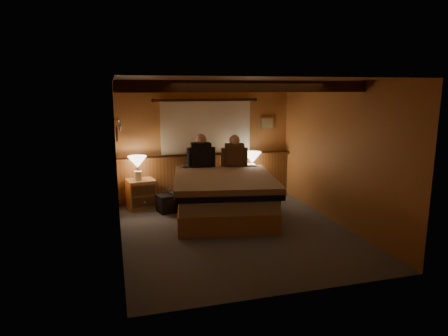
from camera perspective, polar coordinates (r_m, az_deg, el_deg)
name	(u,v)px	position (r m, az deg, el deg)	size (l,w,h in m)	color
floor	(235,231)	(6.58, 1.64, -8.98)	(4.20, 4.20, 0.00)	#545A64
ceiling	(236,80)	(6.17, 1.77, 12.41)	(4.20, 4.20, 0.00)	#B58744
wall_back	(206,142)	(8.27, -2.66, 3.80)	(3.60, 3.60, 0.00)	#BC7743
wall_left	(117,164)	(5.99, -14.98, 0.51)	(4.20, 4.20, 0.00)	#BC7743
wall_right	(337,153)	(7.01, 15.90, 2.01)	(4.20, 4.20, 0.00)	#BC7743
wall_front	(294,191)	(4.35, 9.99, -3.29)	(3.60, 3.60, 0.00)	#BC7743
wainscot	(207,176)	(8.33, -2.51, -1.13)	(3.60, 0.23, 0.94)	brown
curtain_window	(206,126)	(8.16, -2.56, 5.98)	(2.18, 0.09, 1.11)	#412210
ceiling_beams	(233,86)	(6.31, 1.34, 11.57)	(3.60, 1.65, 0.16)	#412210
coat_rail	(119,123)	(7.49, -14.76, 6.25)	(0.05, 0.55, 0.24)	silver
framed_print	(267,123)	(8.61, 6.20, 6.40)	(0.30, 0.04, 0.25)	#A37B51
bed	(224,195)	(7.21, -0.04, -3.84)	(2.05, 2.49, 0.76)	#B77F4E
nightstand_left	(141,194)	(7.91, -11.75, -3.59)	(0.58, 0.54, 0.56)	#B77F4E
nightstand_right	(252,187)	(8.38, 4.02, -2.66)	(0.51, 0.47, 0.52)	#B77F4E
lamp_left	(137,163)	(7.73, -12.27, 0.65)	(0.36, 0.36, 0.47)	silver
lamp_right	(252,159)	(8.23, 4.06, 1.31)	(0.36, 0.36, 0.48)	silver
person_left	(201,153)	(7.85, -3.29, 2.12)	(0.56, 0.25, 0.68)	black
person_right	(234,153)	(7.90, 1.50, 2.09)	(0.53, 0.26, 0.65)	#482E1C
duffel_bag	(172,202)	(7.61, -7.39, -4.86)	(0.61, 0.45, 0.39)	black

